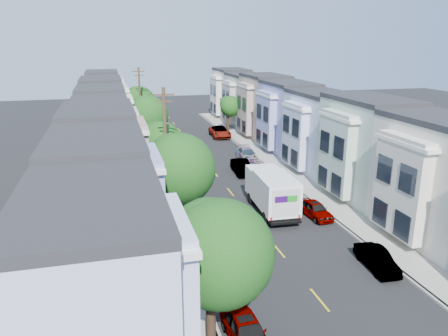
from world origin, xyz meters
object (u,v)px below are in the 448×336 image
Objects in this scene: tree_c at (159,146)px; fedex_truck at (272,190)px; tree_e at (138,103)px; parked_left_b at (211,259)px; tree_d at (147,116)px; utility_pole_far at (140,106)px; parked_left_a at (246,331)px; motorcycle at (381,266)px; lead_sedan at (241,167)px; utility_pole_near at (166,153)px; parked_right_c at (247,154)px; tree_b at (178,170)px; parked_right_d at (220,132)px; parked_right_a at (377,260)px; tree_far_r at (230,107)px; parked_left_c at (190,215)px; parked_left_d at (170,174)px; parked_right_b at (315,210)px; tree_a at (217,254)px.

tree_c is 0.98× the size of fedex_truck.
tree_e is 1.64× the size of parked_left_b.
utility_pole_far is (0.00, 9.57, -0.14)m from tree_d.
motorcycle is (9.86, 4.15, -0.30)m from parked_left_a.
fedex_truck is at bearing -75.31° from tree_e.
lead_sedan is 21.63m from motorcycle.
motorcycle is at bearing -47.28° from utility_pole_near.
utility_pole_far reaches higher than tree_e.
utility_pole_near reaches higher than lead_sedan.
parked_right_c is (11.20, 9.63, -3.91)m from tree_c.
tree_b reaches higher than parked_right_d.
tree_e reaches higher than parked_right_a.
parked_left_b is at bearing -107.04° from tree_far_r.
parked_left_d reaches higher than parked_left_c.
tree_d reaches higher than parked_right_b.
lead_sedan is at bearing 58.23° from parked_left_c.
parked_right_c is at bearing 61.15° from parked_left_c.
utility_pole_far is 31.77m from parked_right_b.
fedex_truck is at bearing 28.98° from tree_b.
tree_e is 1.34× the size of parked_right_d.
tree_c reaches higher than parked_left_c.
motorcycle is (9.86, -2.98, -0.29)m from parked_left_b.
tree_a reaches higher than lead_sedan.
parked_left_c is 1.12× the size of parked_right_b.
tree_d is at bearing 117.55° from fedex_truck.
tree_far_r is 0.57× the size of utility_pole_far.
parked_right_a is at bearing -42.91° from parked_left_c.
tree_e reaches higher than fedex_truck.
parked_right_d is at bearing -12.68° from tree_e.
utility_pole_near is at bearing -90.00° from utility_pole_far.
parked_right_a is at bearing -92.78° from tree_far_r.
utility_pole_near is at bearing -114.26° from tree_far_r.
lead_sedan is 26.75m from parked_left_a.
tree_b is 1.15× the size of fedex_truck.
parked_left_d is at bearing -115.36° from parked_right_d.
tree_d is at bearing 115.70° from parked_right_a.
parked_left_a is 25.30m from parked_left_d.
tree_far_r is 23.73m from parked_left_d.
tree_b is at bearing -116.80° from lead_sedan.
parked_right_d is at bearing -137.45° from tree_far_r.
parked_left_b is at bearing -108.66° from lead_sedan.
utility_pole_far is (0.00, 26.00, 0.00)m from utility_pole_near.
tree_a is 3.97× the size of motorcycle.
utility_pole_near is 5.13m from parked_left_c.
tree_b is 11.50m from parked_left_a.
fedex_truck is at bearing 61.43° from tree_a.
parked_right_c reaches higher than parked_left_c.
parked_left_d is (0.00, 18.18, 0.01)m from parked_left_b.
utility_pole_far is at bearing 98.04° from motorcycle.
motorcycle is at bearing -94.20° from parked_right_b.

